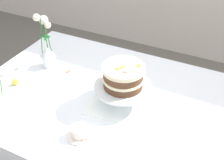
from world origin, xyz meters
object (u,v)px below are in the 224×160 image
layer_cake (123,76)px  dining_table (103,113)px  fallen_rose (15,82)px  cake_stand (123,88)px  flower_vase (47,48)px  teacup (80,132)px

layer_cake → dining_table: bearing=-159.5°
layer_cake → fallen_rose: bearing=-167.0°
dining_table → cake_stand: size_ratio=4.83×
dining_table → flower_vase: size_ratio=4.05×
dining_table → teacup: bearing=-84.7°
layer_cake → fallen_rose: size_ratio=1.66×
dining_table → flower_vase: (-0.44, 0.14, 0.21)m
teacup → fallen_rose: (-0.52, 0.17, -0.01)m
layer_cake → fallen_rose: (-0.59, -0.14, -0.14)m
flower_vase → teacup: (0.47, -0.41, -0.10)m
dining_table → fallen_rose: fallen_rose is taller
teacup → cake_stand: bearing=76.7°
cake_stand → layer_cake: bearing=-9.9°
dining_table → fallen_rose: bearing=-168.6°
layer_cake → teacup: size_ratio=1.68×
dining_table → cake_stand: cake_stand is taller
layer_cake → flower_vase: 0.55m
dining_table → teacup: size_ratio=11.49×
dining_table → layer_cake: (0.10, 0.04, 0.25)m
cake_stand → flower_vase: 0.55m
flower_vase → fallen_rose: 0.27m
flower_vase → fallen_rose: flower_vase is taller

